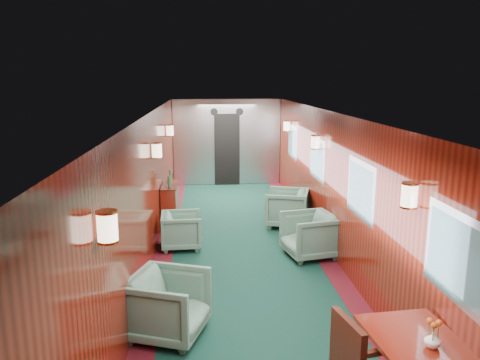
{
  "coord_description": "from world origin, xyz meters",
  "views": [
    {
      "loc": [
        -0.63,
        -7.07,
        2.93
      ],
      "look_at": [
        0.0,
        1.13,
        1.15
      ],
      "focal_mm": 35.0,
      "sensor_mm": 36.0,
      "label": 1
    }
  ],
  "objects_px": {
    "armchair_left_far": "(182,230)",
    "armchair_right_far": "(287,208)",
    "armchair_left_near": "(168,305)",
    "dining_table": "(419,355)",
    "armchair_right_near": "(309,235)",
    "credenza": "(170,205)"
  },
  "relations": [
    {
      "from": "credenza",
      "to": "armchair_right_far",
      "type": "height_order",
      "value": "credenza"
    },
    {
      "from": "credenza",
      "to": "armchair_right_near",
      "type": "relative_size",
      "value": 1.41
    },
    {
      "from": "credenza",
      "to": "armchair_right_near",
      "type": "distance_m",
      "value": 3.07
    },
    {
      "from": "armchair_left_far",
      "to": "armchair_right_far",
      "type": "bearing_deg",
      "value": -65.06
    },
    {
      "from": "dining_table",
      "to": "armchair_right_near",
      "type": "distance_m",
      "value": 3.94
    },
    {
      "from": "armchair_left_far",
      "to": "armchair_right_far",
      "type": "distance_m",
      "value": 2.35
    },
    {
      "from": "dining_table",
      "to": "credenza",
      "type": "height_order",
      "value": "credenza"
    },
    {
      "from": "armchair_right_near",
      "to": "armchair_right_far",
      "type": "relative_size",
      "value": 0.99
    },
    {
      "from": "armchair_right_far",
      "to": "credenza",
      "type": "bearing_deg",
      "value": -78.15
    },
    {
      "from": "armchair_left_far",
      "to": "armchair_right_near",
      "type": "distance_m",
      "value": 2.23
    },
    {
      "from": "credenza",
      "to": "armchair_left_near",
      "type": "xyz_separation_m",
      "value": [
        0.26,
        -4.18,
        -0.07
      ]
    },
    {
      "from": "credenza",
      "to": "armchair_left_far",
      "type": "distance_m",
      "value": 1.31
    },
    {
      "from": "dining_table",
      "to": "armchair_left_near",
      "type": "height_order",
      "value": "dining_table"
    },
    {
      "from": "armchair_left_near",
      "to": "armchair_right_near",
      "type": "xyz_separation_m",
      "value": [
        2.18,
        2.33,
        -0.01
      ]
    },
    {
      "from": "armchair_left_near",
      "to": "armchair_left_far",
      "type": "height_order",
      "value": "armchair_left_near"
    },
    {
      "from": "dining_table",
      "to": "armchair_right_far",
      "type": "distance_m",
      "value": 5.63
    },
    {
      "from": "dining_table",
      "to": "armchair_right_far",
      "type": "relative_size",
      "value": 1.34
    },
    {
      "from": "dining_table",
      "to": "armchair_left_far",
      "type": "height_order",
      "value": "dining_table"
    },
    {
      "from": "armchair_left_near",
      "to": "armchair_right_far",
      "type": "relative_size",
      "value": 1.01
    },
    {
      "from": "armchair_left_far",
      "to": "armchair_right_far",
      "type": "height_order",
      "value": "armchair_right_far"
    },
    {
      "from": "dining_table",
      "to": "armchair_right_near",
      "type": "bearing_deg",
      "value": 85.51
    },
    {
      "from": "armchair_left_near",
      "to": "armchair_right_far",
      "type": "height_order",
      "value": "armchair_left_near"
    }
  ]
}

